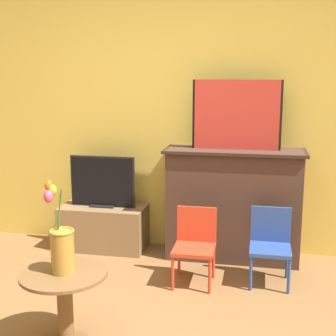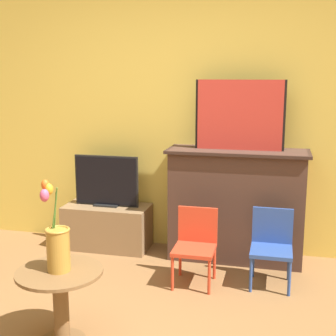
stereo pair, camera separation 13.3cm
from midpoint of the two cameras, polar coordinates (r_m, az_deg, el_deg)
wall_back at (r=4.37m, az=0.69°, el=7.56°), size 8.00×0.06×2.70m
fireplace_mantel at (r=4.22m, az=7.06°, el=-4.23°), size 1.22×0.44×1.00m
painting at (r=4.09m, az=7.43°, el=6.44°), size 0.77×0.03×0.60m
tv_stand at (r=4.55m, az=-8.70°, el=-7.15°), size 0.81×0.39×0.41m
tv_monitor at (r=4.43m, az=-8.84°, el=-1.73°), size 0.62×0.12×0.48m
chair_red at (r=3.76m, az=2.28°, el=-8.97°), size 0.32×0.32×0.60m
chair_blue at (r=3.83m, az=11.39°, el=-8.81°), size 0.32×0.32×0.60m
side_table at (r=3.00m, az=-13.76°, el=-15.14°), size 0.52×0.52×0.48m
vase_tulips at (r=2.88m, az=-14.19°, el=-9.05°), size 0.19×0.16×0.54m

